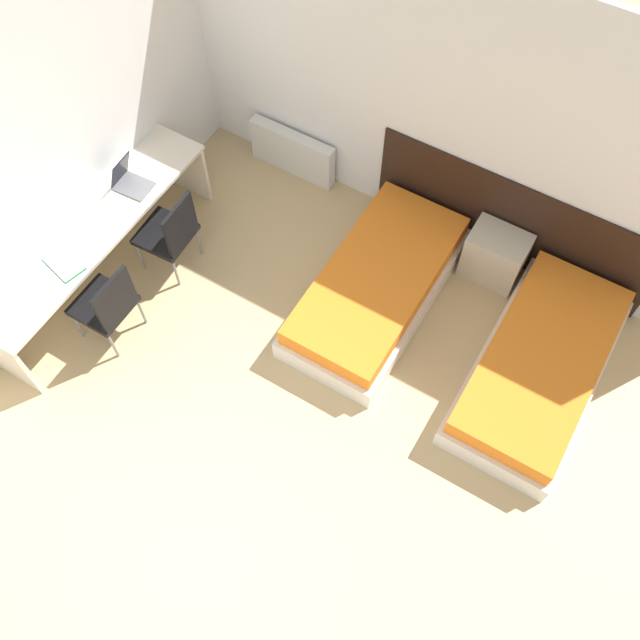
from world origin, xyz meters
The scene contains 13 objects.
ground_plane centered at (0.00, 0.00, 0.00)m, with size 20.00×20.00×0.00m, color tan.
wall_back centered at (0.00, 3.90, 1.35)m, with size 5.58×0.05×2.70m.
wall_left centered at (-2.31, 1.94, 1.35)m, with size 0.05×4.88×2.70m.
headboard_panel centered at (0.91, 3.87, 0.49)m, with size 2.57×0.03×0.98m.
bed_near_window centered at (0.15, 2.86, 0.20)m, with size 0.94×1.95×0.42m.
bed_near_door centered at (1.68, 2.86, 0.20)m, with size 0.94×1.95×0.42m.
nightstand centered at (0.91, 3.65, 0.26)m, with size 0.52×0.36×0.53m.
radiator centered at (-1.31, 3.78, 0.25)m, with size 0.90×0.12×0.49m.
desk centered at (-2.03, 1.83, 0.60)m, with size 0.52×2.47×0.74m.
chair_near_laptop centered at (-1.60, 2.26, 0.49)m, with size 0.47×0.47×0.90m.
chair_near_notebook centered at (-1.60, 1.40, 0.49)m, with size 0.45×0.45×0.90m.
laptop centered at (-2.04, 2.35, 0.80)m, with size 0.32×0.25×0.30m.
open_notebook centered at (-1.98, 1.42, 0.75)m, with size 0.38×0.28×0.02m.
Camera 1 is at (1.47, -0.32, 5.48)m, focal length 40.00 mm.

